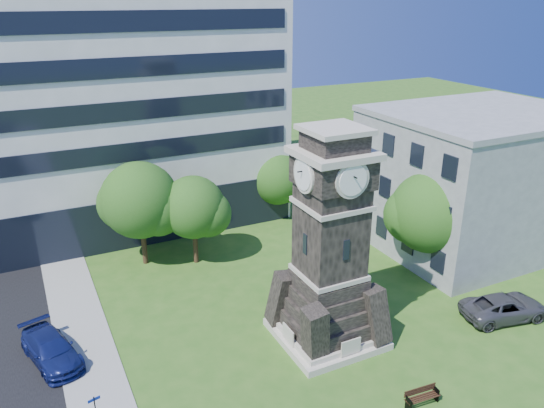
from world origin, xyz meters
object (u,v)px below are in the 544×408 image
park_bench (422,396)px  clock_tower (329,254)px  car_street_north (51,349)px  car_east_lot (504,307)px

park_bench → clock_tower: bearing=105.0°
clock_tower → park_bench: size_ratio=6.92×
clock_tower → car_street_north: size_ratio=2.46×
car_street_north → car_east_lot: bearing=-32.8°
car_east_lot → park_bench: bearing=121.9°
park_bench → car_east_lot: bearing=25.0°
clock_tower → car_east_lot: (10.65, -3.11, -4.55)m
car_street_north → car_east_lot: size_ratio=0.94×
clock_tower → car_street_north: (-14.23, 4.64, -4.56)m
clock_tower → park_bench: bearing=-79.5°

